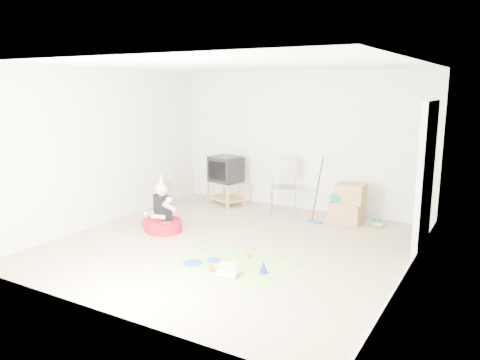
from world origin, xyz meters
The scene contains 16 objects.
ground centered at (0.00, 0.00, 0.00)m, with size 5.00×5.00×0.00m, color tan.
doorway_recess centered at (2.48, 1.20, 1.02)m, with size 0.02×0.90×2.05m, color black.
tv_stand centered at (-1.36, 2.00, 0.27)m, with size 0.85×0.71×0.46m.
crt_tv centered at (-1.36, 2.00, 0.71)m, with size 0.58×0.48×0.50m, color black.
folding_chair centered at (-0.05, 1.90, 0.50)m, with size 0.60×0.59×1.04m.
cardboard_boxes centered at (1.13, 1.97, 0.33)m, with size 0.57×0.44×0.68m.
floor_mop centered at (0.65, 1.64, 0.26)m, with size 0.28×0.37×1.10m.
book_pile centered at (1.64, 2.02, 0.05)m, with size 0.22×0.26×0.11m.
seated_woman centered at (-1.31, -0.01, 0.21)m, with size 0.89×0.89×0.98m.
party_mat centered at (0.38, -0.68, 0.00)m, with size 1.53×1.11×0.01m, color #DE2E8C.
birthday_cake centered at (0.56, -1.04, 0.04)m, with size 0.29×0.25×0.13m.
blue_plate_near centered at (0.14, -0.71, 0.01)m, with size 0.20×0.20×0.01m, color blue.
blue_plate_far centered at (-0.06, -0.93, 0.01)m, with size 0.25×0.25×0.01m, color blue.
orange_cup_near centered at (0.47, -0.38, 0.04)m, with size 0.06×0.06×0.07m, color orange.
orange_cup_far centered at (0.30, -1.05, 0.05)m, with size 0.08×0.08×0.09m, color orange.
blue_party_hat centered at (0.91, -0.75, 0.09)m, with size 0.11×0.11×0.17m, color #172AA6.
Camera 1 is at (3.44, -5.69, 2.33)m, focal length 35.00 mm.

